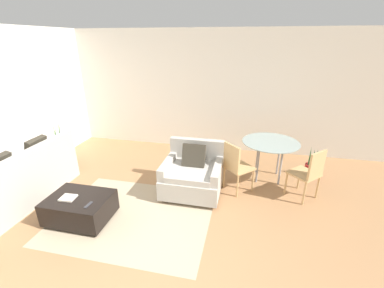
# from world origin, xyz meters

# --- Properties ---
(ground_plane) EXTENTS (20.00, 20.00, 0.00)m
(ground_plane) POSITION_xyz_m (0.00, 0.00, 0.00)
(ground_plane) COLOR #A3754C
(wall_back) EXTENTS (12.00, 0.06, 2.75)m
(wall_back) POSITION_xyz_m (0.00, 3.77, 1.38)
(wall_back) COLOR white
(wall_back) RESTS_ON ground_plane
(wall_left) EXTENTS (0.06, 12.00, 2.75)m
(wall_left) POSITION_xyz_m (-3.19, 1.50, 1.38)
(wall_left) COLOR white
(wall_left) RESTS_ON ground_plane
(area_rug) EXTENTS (2.31, 1.83, 0.01)m
(area_rug) POSITION_xyz_m (-0.57, 0.81, 0.00)
(area_rug) COLOR tan
(area_rug) RESTS_ON ground_plane
(couch) EXTENTS (0.95, 1.85, 0.94)m
(couch) POSITION_xyz_m (-2.60, 0.87, 0.32)
(couch) COLOR #B2ADA3
(couch) RESTS_ON ground_plane
(armchair) EXTENTS (0.98, 0.93, 0.86)m
(armchair) POSITION_xyz_m (0.17, 1.70, 0.33)
(armchair) COLOR #B2ADA3
(armchair) RESTS_ON ground_plane
(ottoman) EXTENTS (0.89, 0.66, 0.38)m
(ottoman) POSITION_xyz_m (-1.30, 0.58, 0.21)
(ottoman) COLOR black
(ottoman) RESTS_ON ground_plane
(book_stack) EXTENTS (0.22, 0.19, 0.02)m
(book_stack) POSITION_xyz_m (-1.42, 0.52, 0.39)
(book_stack) COLOR beige
(book_stack) RESTS_ON ottoman
(tv_remote_primary) EXTENTS (0.05, 0.16, 0.01)m
(tv_remote_primary) POSITION_xyz_m (-1.04, 0.44, 0.39)
(tv_remote_primary) COLOR #333338
(tv_remote_primary) RESTS_ON ottoman
(potted_plant) EXTENTS (0.36, 0.36, 0.96)m
(potted_plant) POSITION_xyz_m (-2.81, 2.15, 0.22)
(potted_plant) COLOR maroon
(potted_plant) RESTS_ON ground_plane
(dining_table) EXTENTS (1.04, 1.04, 0.75)m
(dining_table) POSITION_xyz_m (1.47, 2.46, 0.66)
(dining_table) COLOR #8C9E99
(dining_table) RESTS_ON ground_plane
(dining_chair_near_left) EXTENTS (0.59, 0.59, 0.90)m
(dining_chair_near_left) POSITION_xyz_m (0.88, 1.87, 0.52)
(dining_chair_near_left) COLOR tan
(dining_chair_near_left) RESTS_ON ground_plane
(dining_chair_near_right) EXTENTS (0.59, 0.59, 0.90)m
(dining_chair_near_right) POSITION_xyz_m (2.07, 1.87, 0.52)
(dining_chair_near_right) COLOR tan
(dining_chair_near_right) RESTS_ON ground_plane
(potted_plant_small) EXTENTS (0.25, 0.25, 0.60)m
(potted_plant_small) POSITION_xyz_m (2.32, 2.74, 0.17)
(potted_plant_small) COLOR maroon
(potted_plant_small) RESTS_ON ground_plane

